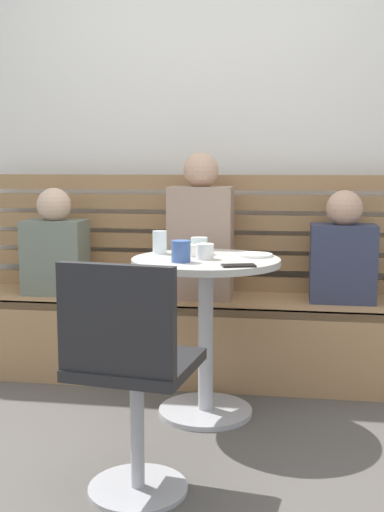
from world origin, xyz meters
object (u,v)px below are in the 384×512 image
object	(u,v)px
white_chair	(129,371)
cup_ceramic_white	(205,251)
cup_mug_blue	(181,251)
plate_small	(254,255)
person_child_middle	(343,253)
cup_glass_short	(199,246)
cafe_table	(206,306)
booth_bench	(196,337)
person_adult	(201,233)
cup_espresso_small	(193,251)
phone_on_table	(239,266)
cup_water_clear	(160,242)
person_child_left	(55,248)

from	to	relation	value
white_chair	cup_ceramic_white	xyz separation A→B (m)	(0.15, 0.79, 0.31)
cup_mug_blue	plate_small	world-z (taller)	cup_mug_blue
person_child_middle	cup_glass_short	size ratio (longest dim) A/B	7.40
cafe_table	booth_bench	bearing A→B (deg)	103.36
booth_bench	plate_small	bearing A→B (deg)	-51.69
booth_bench	cup_ceramic_white	size ratio (longest dim) A/B	33.75
cup_ceramic_white	booth_bench	bearing A→B (deg)	102.64
white_chair	cafe_table	bearing A→B (deg)	79.43
booth_bench	person_adult	size ratio (longest dim) A/B	3.42
cup_ceramic_white	cafe_table	bearing A→B (deg)	87.22
person_adult	cup_espresso_small	bearing A→B (deg)	-86.32
cafe_table	white_chair	bearing A→B (deg)	-100.57
cup_mug_blue	cafe_table	bearing A→B (deg)	54.55
person_child_middle	phone_on_table	world-z (taller)	person_child_middle
person_adult	cafe_table	bearing A→B (deg)	-79.45
person_adult	cup_glass_short	distance (m)	0.41
cup_water_clear	plate_small	xyz separation A→B (m)	(0.45, -0.02, -0.05)
booth_bench	person_child_middle	xyz separation A→B (m)	(0.78, 0.04, 0.48)
cafe_table	cup_espresso_small	xyz separation A→B (m)	(-0.07, 0.05, 0.25)
cup_water_clear	phone_on_table	world-z (taller)	cup_water_clear
booth_bench	cafe_table	xyz separation A→B (m)	(0.13, -0.53, 0.30)
cup_water_clear	plate_small	size ratio (longest dim) A/B	0.65
person_child_left	cup_glass_short	size ratio (longest dim) A/B	7.46
cup_glass_short	cup_water_clear	world-z (taller)	cup_water_clear
cup_glass_short	plate_small	bearing A→B (deg)	-7.47
person_child_middle	plate_small	bearing A→B (deg)	-132.95
person_child_middle	plate_small	xyz separation A→B (m)	(-0.44, -0.47, 0.05)
white_chair	person_child_middle	bearing A→B (deg)	59.83
phone_on_table	cafe_table	bearing A→B (deg)	21.85
booth_bench	person_child_left	distance (m)	0.93
person_adult	cup_ceramic_white	world-z (taller)	person_adult
person_adult	cup_ceramic_white	size ratio (longest dim) A/B	9.85
white_chair	booth_bench	bearing A→B (deg)	88.92
cafe_table	person_adult	bearing A→B (deg)	100.55
person_adult	person_child_middle	distance (m)	0.76
cup_water_clear	person_child_left	bearing A→B (deg)	148.59
person_child_left	cup_espresso_small	distance (m)	0.99
plate_small	phone_on_table	world-z (taller)	plate_small
person_adult	cup_glass_short	bearing A→B (deg)	-82.95
person_child_middle	cup_mug_blue	world-z (taller)	person_child_middle
cup_espresso_small	cafe_table	bearing A→B (deg)	-36.07
cup_glass_short	plate_small	world-z (taller)	cup_glass_short
cup_glass_short	phone_on_table	xyz separation A→B (m)	(0.22, -0.35, -0.04)
booth_bench	plate_small	world-z (taller)	plate_small
cafe_table	white_chair	xyz separation A→B (m)	(-0.15, -0.81, -0.05)
booth_bench	cup_mug_blue	size ratio (longest dim) A/B	28.42
person_child_left	cup_water_clear	size ratio (longest dim) A/B	5.42
cup_mug_blue	cup_glass_short	xyz separation A→B (m)	(0.04, 0.27, -0.01)
cup_espresso_small	person_child_left	bearing A→B (deg)	150.33
person_child_middle	cup_mug_blue	distance (m)	1.03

